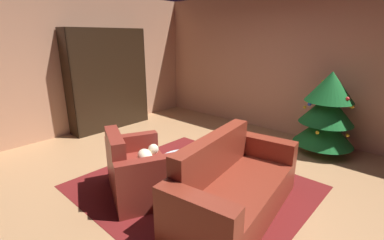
# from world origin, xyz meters

# --- Properties ---
(ground_plane) EXTENTS (7.67, 7.67, 0.00)m
(ground_plane) POSITION_xyz_m (0.00, 0.00, 0.00)
(ground_plane) COLOR #AB7D52
(wall_back) EXTENTS (6.51, 0.06, 2.75)m
(wall_back) POSITION_xyz_m (0.00, 2.72, 1.37)
(wall_back) COLOR tan
(wall_back) RESTS_ON ground
(wall_left) EXTENTS (0.06, 5.50, 2.75)m
(wall_left) POSITION_xyz_m (-3.23, 0.00, 1.37)
(wall_left) COLOR tan
(wall_left) RESTS_ON ground
(area_rug) EXTENTS (2.76, 2.50, 0.01)m
(area_rug) POSITION_xyz_m (0.04, -0.16, 0.00)
(area_rug) COLOR maroon
(area_rug) RESTS_ON ground
(bookshelf_unit) EXTENTS (0.39, 1.70, 2.07)m
(bookshelf_unit) POSITION_xyz_m (-2.96, 0.59, 1.01)
(bookshelf_unit) COLOR black
(bookshelf_unit) RESTS_ON ground
(armchair_red) EXTENTS (1.17, 1.04, 0.84)m
(armchair_red) POSITION_xyz_m (-0.38, -0.75, 0.30)
(armchair_red) COLOR maroon
(armchair_red) RESTS_ON ground
(couch_red) EXTENTS (1.04, 1.92, 0.87)m
(couch_red) POSITION_xyz_m (0.72, -0.26, 0.30)
(couch_red) COLOR maroon
(couch_red) RESTS_ON ground
(coffee_table) EXTENTS (0.75, 0.75, 0.41)m
(coffee_table) POSITION_xyz_m (0.01, -0.24, 0.37)
(coffee_table) COLOR black
(coffee_table) RESTS_ON ground
(book_stack_on_table) EXTENTS (0.22, 0.16, 0.09)m
(book_stack_on_table) POSITION_xyz_m (-0.00, -0.26, 0.45)
(book_stack_on_table) COLOR #2F4188
(book_stack_on_table) RESTS_ON coffee_table
(bottle_on_table) EXTENTS (0.07, 0.07, 0.27)m
(bottle_on_table) POSITION_xyz_m (0.16, -0.38, 0.51)
(bottle_on_table) COLOR navy
(bottle_on_table) RESTS_ON coffee_table
(decorated_tree) EXTENTS (0.96, 0.96, 1.39)m
(decorated_tree) POSITION_xyz_m (0.90, 2.17, 0.72)
(decorated_tree) COLOR brown
(decorated_tree) RESTS_ON ground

